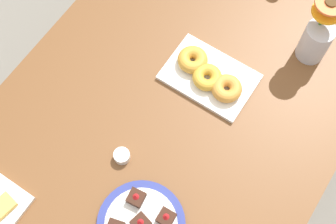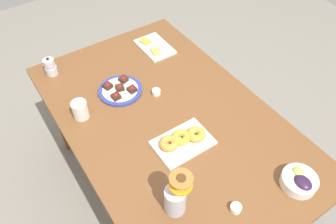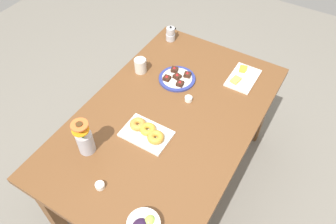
{
  "view_description": "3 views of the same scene",
  "coord_description": "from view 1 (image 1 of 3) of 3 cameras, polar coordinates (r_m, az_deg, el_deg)",
  "views": [
    {
      "loc": [
        0.45,
        0.3,
        2.06
      ],
      "look_at": [
        0.0,
        0.0,
        0.78
      ],
      "focal_mm": 50.0,
      "sensor_mm": 36.0,
      "label": 1
    },
    {
      "loc": [
        -0.94,
        0.63,
        2.03
      ],
      "look_at": [
        0.0,
        0.0,
        0.78
      ],
      "focal_mm": 35.0,
      "sensor_mm": 36.0,
      "label": 2
    },
    {
      "loc": [
        -1.1,
        -0.66,
        2.25
      ],
      "look_at": [
        0.0,
        0.0,
        0.78
      ],
      "focal_mm": 35.0,
      "sensor_mm": 36.0,
      "label": 3
    }
  ],
  "objects": [
    {
      "name": "croissant_platter",
      "position": [
        1.46,
        5.0,
        4.44
      ],
      "size": [
        0.19,
        0.28,
        0.05
      ],
      "color": "white",
      "rests_on": "dining_table"
    },
    {
      "name": "dining_table",
      "position": [
        1.5,
        0.0,
        -1.86
      ],
      "size": [
        1.6,
        1.0,
        0.74
      ],
      "color": "brown",
      "rests_on": "ground_plane"
    },
    {
      "name": "dessert_plate",
      "position": [
        1.33,
        -3.31,
        -13.47
      ],
      "size": [
        0.25,
        0.25,
        0.05
      ],
      "color": "navy",
      "rests_on": "dining_table"
    },
    {
      "name": "ground_plane",
      "position": [
        2.13,
        0.0,
        -8.22
      ],
      "size": [
        6.0,
        6.0,
        0.0
      ],
      "primitive_type": "plane",
      "color": "slate"
    },
    {
      "name": "jam_cup_honey",
      "position": [
        1.37,
        -5.65,
        -5.33
      ],
      "size": [
        0.05,
        0.05,
        0.03
      ],
      "color": "white",
      "rests_on": "dining_table"
    },
    {
      "name": "flower_vase",
      "position": [
        1.52,
        17.66,
        8.59
      ],
      "size": [
        0.11,
        0.1,
        0.25
      ],
      "color": "#B2B2BC",
      "rests_on": "dining_table"
    }
  ]
}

